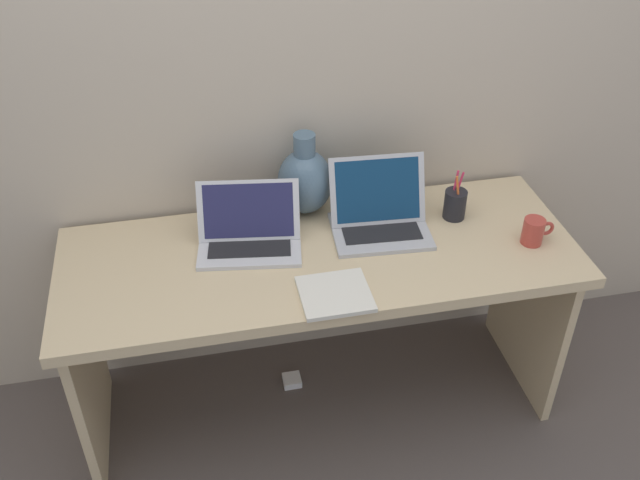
# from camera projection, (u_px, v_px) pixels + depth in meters

# --- Properties ---
(ground_plane) EXTENTS (6.00, 6.00, 0.00)m
(ground_plane) POSITION_uv_depth(u_px,v_px,m) (320.00, 400.00, 2.75)
(ground_plane) COLOR #564C47
(back_wall) EXTENTS (4.40, 0.04, 2.40)m
(back_wall) POSITION_uv_depth(u_px,v_px,m) (298.00, 72.00, 2.32)
(back_wall) COLOR #BCAD99
(back_wall) RESTS_ON ground
(desk) EXTENTS (1.70, 0.63, 0.72)m
(desk) POSITION_uv_depth(u_px,v_px,m) (320.00, 286.00, 2.41)
(desk) COLOR #D1B78C
(desk) RESTS_ON ground
(laptop_left) EXTENTS (0.36, 0.27, 0.20)m
(laptop_left) POSITION_uv_depth(u_px,v_px,m) (249.00, 230.00, 2.33)
(laptop_left) COLOR silver
(laptop_left) RESTS_ON desk
(laptop_right) EXTENTS (0.34, 0.27, 0.24)m
(laptop_right) POSITION_uv_depth(u_px,v_px,m) (379.00, 212.00, 2.40)
(laptop_right) COLOR #B2B2B7
(laptop_right) RESTS_ON desk
(green_vase) EXTENTS (0.19, 0.19, 0.30)m
(green_vase) POSITION_uv_depth(u_px,v_px,m) (305.00, 180.00, 2.45)
(green_vase) COLOR slate
(green_vase) RESTS_ON desk
(notebook_stack) EXTENTS (0.21, 0.20, 0.01)m
(notebook_stack) POSITION_uv_depth(u_px,v_px,m) (336.00, 294.00, 2.14)
(notebook_stack) COLOR silver
(notebook_stack) RESTS_ON desk
(coffee_mug) EXTENTS (0.11, 0.07, 0.09)m
(coffee_mug) POSITION_uv_depth(u_px,v_px,m) (534.00, 231.00, 2.34)
(coffee_mug) COLOR #B23D33
(coffee_mug) RESTS_ON desk
(pen_cup) EXTENTS (0.08, 0.08, 0.18)m
(pen_cup) POSITION_uv_depth(u_px,v_px,m) (455.00, 204.00, 2.46)
(pen_cup) COLOR black
(pen_cup) RESTS_ON desk
(power_brick) EXTENTS (0.07, 0.07, 0.03)m
(power_brick) POSITION_uv_depth(u_px,v_px,m) (292.00, 380.00, 2.82)
(power_brick) COLOR white
(power_brick) RESTS_ON ground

